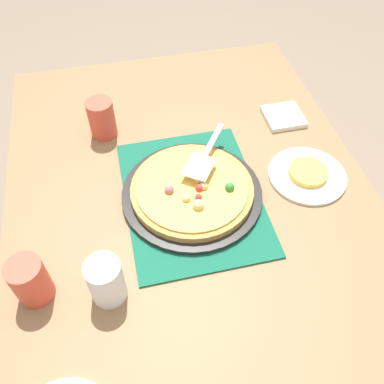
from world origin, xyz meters
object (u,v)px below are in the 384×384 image
at_px(pizza, 192,189).
at_px(napkin_stack, 283,117).
at_px(plate_far_right, 308,176).
at_px(cup_corner, 106,281).
at_px(cup_far, 30,281).
at_px(pizza_server, 205,155).
at_px(cup_near, 102,119).
at_px(pizza_pan, 192,194).
at_px(served_slice_right, 309,173).

xyz_separation_m(pizza, napkin_stack, (-0.26, 0.36, -0.03)).
relative_size(plate_far_right, napkin_stack, 1.83).
height_order(cup_corner, napkin_stack, cup_corner).
bearing_deg(napkin_stack, cup_far, -59.39).
height_order(plate_far_right, pizza_server, pizza_server).
bearing_deg(napkin_stack, pizza, -54.72).
xyz_separation_m(cup_near, cup_corner, (0.55, -0.04, 0.00)).
height_order(plate_far_right, cup_near, cup_near).
bearing_deg(cup_near, cup_corner, -3.83).
relative_size(pizza_pan, cup_far, 3.17).
bearing_deg(pizza_pan, pizza, 36.11).
bearing_deg(pizza, served_slice_right, 89.34).
bearing_deg(pizza, pizza_pan, -143.89).
xyz_separation_m(served_slice_right, cup_near, (-0.32, -0.55, 0.04)).
bearing_deg(pizza, cup_near, -146.01).
distance_m(pizza_pan, pizza, 0.02).
height_order(served_slice_right, napkin_stack, served_slice_right).
xyz_separation_m(pizza_pan, cup_far, (0.20, -0.41, 0.05)).
height_order(cup_near, napkin_stack, cup_near).
xyz_separation_m(pizza, plate_far_right, (0.00, 0.34, -0.03)).
bearing_deg(cup_near, pizza_pan, 33.99).
bearing_deg(pizza_server, cup_corner, -43.56).
height_order(pizza, served_slice_right, pizza).
relative_size(pizza, cup_near, 2.75).
height_order(cup_far, napkin_stack, cup_far).
height_order(pizza, plate_far_right, pizza).
relative_size(served_slice_right, napkin_stack, 0.92).
distance_m(pizza_pan, napkin_stack, 0.44).
height_order(pizza_pan, cup_corner, cup_corner).
bearing_deg(plate_far_right, served_slice_right, 0.00).
bearing_deg(served_slice_right, pizza, -90.66).
bearing_deg(served_slice_right, cup_near, -120.06).
distance_m(cup_far, cup_corner, 0.17).
xyz_separation_m(pizza_pan, pizza, (0.00, 0.00, 0.02)).
distance_m(served_slice_right, cup_near, 0.63).
xyz_separation_m(plate_far_right, napkin_stack, (-0.26, 0.03, 0.00)).
relative_size(pizza, cup_corner, 2.75).
distance_m(plate_far_right, served_slice_right, 0.01).
height_order(pizza, cup_corner, cup_corner).
distance_m(plate_far_right, napkin_stack, 0.26).
bearing_deg(pizza_server, pizza, -34.06).
xyz_separation_m(cup_far, pizza_server, (-0.28, 0.46, 0.01)).
xyz_separation_m(pizza_pan, pizza_server, (-0.08, 0.06, 0.06)).
bearing_deg(served_slice_right, plate_far_right, 0.00).
bearing_deg(pizza_pan, cup_far, -63.80).
xyz_separation_m(cup_near, pizza_server, (0.23, 0.27, 0.01)).
height_order(pizza_pan, cup_far, cup_far).
bearing_deg(napkin_stack, cup_corner, -51.04).
xyz_separation_m(cup_corner, napkin_stack, (-0.49, 0.61, -0.05)).
height_order(plate_far_right, served_slice_right, served_slice_right).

